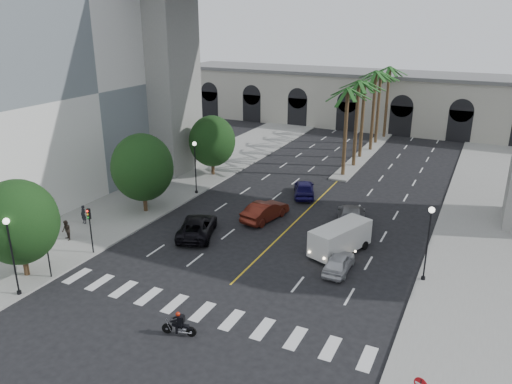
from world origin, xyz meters
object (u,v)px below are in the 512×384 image
(traffic_signal_far, at_px, (90,223))
(pedestrian_b, at_px, (66,230))
(motorcycle_rider, at_px, (180,325))
(car_b, at_px, (265,211))
(lamp_post_left_near, at_px, (11,250))
(pedestrian_a, at_px, (83,214))
(car_e, at_px, (304,188))
(lamp_post_right, at_px, (428,238))
(traffic_signal_near, at_px, (46,245))
(cargo_van, at_px, (340,238))
(car_a, at_px, (339,262))
(car_d, at_px, (351,216))
(lamp_post_left_far, at_px, (195,163))
(car_c, at_px, (197,227))

(traffic_signal_far, xyz_separation_m, pedestrian_b, (-3.37, 0.80, -1.55))
(motorcycle_rider, xyz_separation_m, car_b, (-2.63, 17.02, 0.16))
(lamp_post_left_near, height_order, pedestrian_a, lamp_post_left_near)
(lamp_post_left_near, xyz_separation_m, car_e, (9.82, 25.09, -2.41))
(lamp_post_right, distance_m, traffic_signal_far, 23.62)
(car_b, xyz_separation_m, pedestrian_b, (-12.13, -10.74, 0.14))
(traffic_signal_near, relative_size, pedestrian_a, 2.28)
(lamp_post_left_near, distance_m, cargo_van, 22.15)
(lamp_post_left_near, height_order, traffic_signal_near, lamp_post_left_near)
(car_a, distance_m, car_d, 8.23)
(traffic_signal_far, distance_m, pedestrian_b, 3.80)
(lamp_post_right, distance_m, motorcycle_rider, 16.68)
(lamp_post_left_far, bearing_deg, traffic_signal_near, -89.69)
(motorcycle_rider, height_order, pedestrian_b, pedestrian_b)
(car_d, bearing_deg, traffic_signal_far, 26.67)
(lamp_post_right, relative_size, car_c, 0.96)
(car_e, xyz_separation_m, pedestrian_a, (-14.29, -14.71, 0.14))
(car_b, height_order, car_d, car_d)
(car_d, bearing_deg, cargo_van, 82.63)
(lamp_post_left_near, xyz_separation_m, pedestrian_a, (-4.48, 10.38, -2.27))
(car_a, bearing_deg, lamp_post_right, -170.07)
(car_a, bearing_deg, car_c, -4.89)
(traffic_signal_near, height_order, car_b, traffic_signal_near)
(lamp_post_left_near, bearing_deg, car_d, 51.58)
(traffic_signal_near, height_order, cargo_van, traffic_signal_near)
(lamp_post_left_far, height_order, traffic_signal_near, lamp_post_left_far)
(lamp_post_right, relative_size, pedestrian_a, 3.34)
(car_c, height_order, car_e, car_e)
(traffic_signal_far, height_order, motorcycle_rider, traffic_signal_far)
(lamp_post_left_far, distance_m, lamp_post_right, 24.16)
(traffic_signal_near, height_order, car_c, traffic_signal_near)
(motorcycle_rider, distance_m, car_c, 13.26)
(motorcycle_rider, height_order, car_a, motorcycle_rider)
(lamp_post_left_far, distance_m, pedestrian_b, 14.26)
(lamp_post_left_far, bearing_deg, pedestrian_a, -112.86)
(lamp_post_left_near, xyz_separation_m, traffic_signal_far, (0.10, 6.50, -0.71))
(pedestrian_a, bearing_deg, cargo_van, 22.87)
(car_c, relative_size, car_d, 0.96)
(lamp_post_left_far, distance_m, cargo_van, 17.81)
(motorcycle_rider, relative_size, car_c, 0.36)
(car_d, bearing_deg, traffic_signal_near, 34.06)
(lamp_post_right, bearing_deg, car_a, -169.00)
(car_a, xyz_separation_m, car_d, (-1.40, 8.11, 0.17))
(lamp_post_left_near, xyz_separation_m, lamp_post_left_far, (0.00, 21.00, 0.00))
(car_a, height_order, car_c, car_c)
(car_b, relative_size, car_e, 1.05)
(pedestrian_b, bearing_deg, traffic_signal_near, -29.43)
(lamp_post_left_far, xyz_separation_m, car_e, (9.82, 4.09, -2.41))
(car_c, bearing_deg, car_a, 155.67)
(lamp_post_right, bearing_deg, lamp_post_left_near, -150.31)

